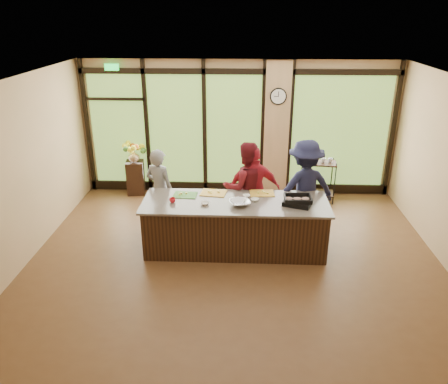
# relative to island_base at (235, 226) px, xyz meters

# --- Properties ---
(floor) EXTENTS (7.00, 7.00, 0.00)m
(floor) POSITION_rel_island_base_xyz_m (0.00, -0.30, -0.44)
(floor) COLOR brown
(floor) RESTS_ON ground
(ceiling) EXTENTS (7.00, 7.00, 0.00)m
(ceiling) POSITION_rel_island_base_xyz_m (0.00, -0.30, 2.56)
(ceiling) COLOR white
(ceiling) RESTS_ON back_wall
(back_wall) EXTENTS (7.00, 0.00, 7.00)m
(back_wall) POSITION_rel_island_base_xyz_m (0.00, 2.70, 1.06)
(back_wall) COLOR tan
(back_wall) RESTS_ON floor
(left_wall) EXTENTS (0.00, 6.00, 6.00)m
(left_wall) POSITION_rel_island_base_xyz_m (-3.50, -0.30, 1.06)
(left_wall) COLOR tan
(left_wall) RESTS_ON floor
(window_wall) EXTENTS (6.90, 0.12, 3.00)m
(window_wall) POSITION_rel_island_base_xyz_m (0.16, 2.65, 0.95)
(window_wall) COLOR tan
(window_wall) RESTS_ON floor
(island_base) EXTENTS (3.10, 1.00, 0.88)m
(island_base) POSITION_rel_island_base_xyz_m (0.00, 0.00, 0.00)
(island_base) COLOR black
(island_base) RESTS_ON floor
(countertop) EXTENTS (3.20, 1.10, 0.04)m
(countertop) POSITION_rel_island_base_xyz_m (0.00, 0.00, 0.46)
(countertop) COLOR #6F645C
(countertop) RESTS_ON island_base
(wall_clock) EXTENTS (0.36, 0.04, 0.36)m
(wall_clock) POSITION_rel_island_base_xyz_m (0.85, 2.57, 1.81)
(wall_clock) COLOR black
(wall_clock) RESTS_ON window_wall
(cook_left) EXTENTS (0.69, 0.60, 1.61)m
(cook_left) POSITION_rel_island_base_xyz_m (-1.45, 0.75, 0.36)
(cook_left) COLOR slate
(cook_left) RESTS_ON floor
(cook_midleft) EXTENTS (1.00, 0.86, 1.76)m
(cook_midleft) POSITION_rel_island_base_xyz_m (0.18, 0.76, 0.44)
(cook_midleft) COLOR maroon
(cook_midleft) RESTS_ON floor
(cook_midright) EXTENTS (1.01, 0.47, 1.68)m
(cook_midright) POSITION_rel_island_base_xyz_m (0.33, 0.73, 0.40)
(cook_midright) COLOR #B01B29
(cook_midright) RESTS_ON floor
(cook_right) EXTENTS (1.32, 0.98, 1.82)m
(cook_right) POSITION_rel_island_base_xyz_m (1.27, 0.72, 0.47)
(cook_right) COLOR #181A35
(cook_right) RESTS_ON floor
(roasting_pan) EXTENTS (0.54, 0.48, 0.08)m
(roasting_pan) POSITION_rel_island_base_xyz_m (1.05, -0.08, 0.52)
(roasting_pan) COLOR black
(roasting_pan) RESTS_ON countertop
(mixing_bowl) EXTENTS (0.42, 0.42, 0.08)m
(mixing_bowl) POSITION_rel_island_base_xyz_m (0.08, -0.15, 0.52)
(mixing_bowl) COLOR silver
(mixing_bowl) RESTS_ON countertop
(cutting_board_left) EXTENTS (0.43, 0.33, 0.01)m
(cutting_board_left) POSITION_rel_island_base_xyz_m (-0.90, 0.23, 0.49)
(cutting_board_left) COLOR #3F7E2D
(cutting_board_left) RESTS_ON countertop
(cutting_board_center) EXTENTS (0.49, 0.39, 0.01)m
(cutting_board_center) POSITION_rel_island_base_xyz_m (-0.40, 0.35, 0.49)
(cutting_board_center) COLOR gold
(cutting_board_center) RESTS_ON countertop
(cutting_board_right) EXTENTS (0.45, 0.35, 0.01)m
(cutting_board_right) POSITION_rel_island_base_xyz_m (0.47, 0.38, 0.49)
(cutting_board_right) COLOR gold
(cutting_board_right) RESTS_ON countertop
(prep_bowl_near) EXTENTS (0.18, 0.18, 0.04)m
(prep_bowl_near) POSITION_rel_island_base_xyz_m (-0.51, -0.15, 0.50)
(prep_bowl_near) COLOR white
(prep_bowl_near) RESTS_ON countertop
(prep_bowl_mid) EXTENTS (0.16, 0.16, 0.04)m
(prep_bowl_mid) POSITION_rel_island_base_xyz_m (0.33, 0.04, 0.50)
(prep_bowl_mid) COLOR white
(prep_bowl_mid) RESTS_ON countertop
(prep_bowl_far) EXTENTS (0.15, 0.15, 0.03)m
(prep_bowl_far) POSITION_rel_island_base_xyz_m (0.19, 0.22, 0.50)
(prep_bowl_far) COLOR white
(prep_bowl_far) RESTS_ON countertop
(red_ramekin) EXTENTS (0.12, 0.12, 0.08)m
(red_ramekin) POSITION_rel_island_base_xyz_m (-1.07, -0.09, 0.52)
(red_ramekin) COLOR red
(red_ramekin) RESTS_ON countertop
(flower_stand) EXTENTS (0.44, 0.44, 0.78)m
(flower_stand) POSITION_rel_island_base_xyz_m (-2.35, 2.45, -0.05)
(flower_stand) COLOR black
(flower_stand) RESTS_ON floor
(flower_vase) EXTENTS (0.28, 0.28, 0.26)m
(flower_vase) POSITION_rel_island_base_xyz_m (-2.35, 2.45, 0.47)
(flower_vase) COLOR #987953
(flower_vase) RESTS_ON flower_stand
(bar_cart) EXTENTS (0.78, 0.50, 1.01)m
(bar_cart) POSITION_rel_island_base_xyz_m (1.77, 2.20, 0.16)
(bar_cart) COLOR black
(bar_cart) RESTS_ON floor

